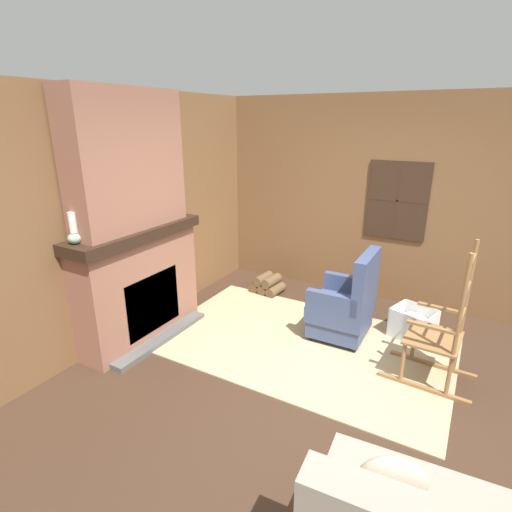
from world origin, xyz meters
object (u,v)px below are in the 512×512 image
(armchair, at_px, (345,307))
(firewood_stack, at_px, (267,285))
(oil_lamp_vase, at_px, (74,233))
(decorative_plate_on_mantel, at_px, (125,215))
(rocking_chair, at_px, (439,338))
(storage_case, at_px, (148,217))
(laundry_basket, at_px, (413,323))

(armchair, bearing_deg, firewood_stack, -26.84)
(oil_lamp_vase, bearing_deg, armchair, 40.86)
(decorative_plate_on_mantel, bearing_deg, rocking_chair, 14.35)
(firewood_stack, xyz_separation_m, storage_case, (-0.70, -1.47, 1.20))
(oil_lamp_vase, xyz_separation_m, decorative_plate_on_mantel, (-0.02, 0.62, 0.03))
(rocking_chair, bearing_deg, firewood_stack, -20.13)
(armchair, height_order, storage_case, storage_case)
(rocking_chair, height_order, decorative_plate_on_mantel, decorative_plate_on_mantel)
(armchair, height_order, oil_lamp_vase, oil_lamp_vase)
(oil_lamp_vase, relative_size, decorative_plate_on_mantel, 1.04)
(storage_case, distance_m, decorative_plate_on_mantel, 0.31)
(oil_lamp_vase, relative_size, storage_case, 1.35)
(oil_lamp_vase, height_order, storage_case, oil_lamp_vase)
(firewood_stack, relative_size, decorative_plate_on_mantel, 1.60)
(armchair, xyz_separation_m, rocking_chair, (0.97, -0.35, 0.07))
(oil_lamp_vase, distance_m, storage_case, 0.92)
(firewood_stack, bearing_deg, armchair, -26.20)
(firewood_stack, distance_m, oil_lamp_vase, 2.78)
(armchair, relative_size, storage_case, 4.70)
(rocking_chair, distance_m, laundry_basket, 0.81)
(armchair, xyz_separation_m, decorative_plate_on_mantel, (-2.03, -1.12, 1.02))
(rocking_chair, relative_size, firewood_stack, 2.98)
(oil_lamp_vase, xyz_separation_m, storage_case, (0.00, 0.92, -0.04))
(armchair, xyz_separation_m, firewood_stack, (-1.31, 0.65, -0.25))
(firewood_stack, distance_m, laundry_basket, 2.01)
(storage_case, bearing_deg, decorative_plate_on_mantel, -93.81)
(oil_lamp_vase, bearing_deg, laundry_basket, 37.94)
(oil_lamp_vase, bearing_deg, storage_case, 89.99)
(storage_case, bearing_deg, rocking_chair, 8.88)
(rocking_chair, relative_size, oil_lamp_vase, 4.62)
(firewood_stack, relative_size, laundry_basket, 0.88)
(armchair, xyz_separation_m, oil_lamp_vase, (-2.01, -1.74, 0.99))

